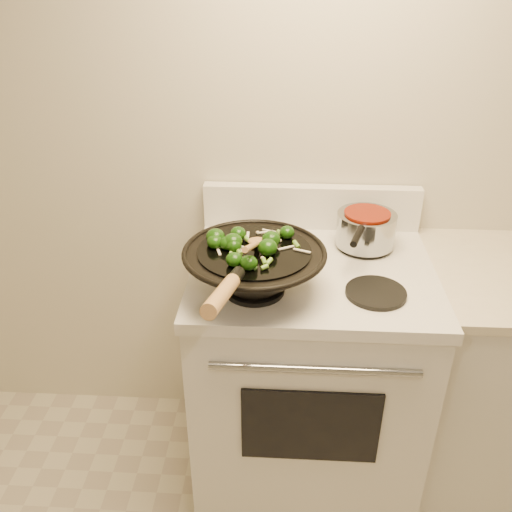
{
  "coord_description": "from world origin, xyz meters",
  "views": [
    {
      "loc": [
        -0.32,
        -0.34,
        1.8
      ],
      "look_at": [
        -0.4,
        1.03,
        1.03
      ],
      "focal_mm": 38.0,
      "sensor_mm": 36.0,
      "label": 1
    }
  ],
  "objects": [
    {
      "name": "saucepan",
      "position": [
        -0.04,
        1.32,
        0.99
      ],
      "size": [
        0.2,
        0.31,
        0.12
      ],
      "color": "#92959A",
      "rests_on": "stove"
    },
    {
      "name": "stove",
      "position": [
        -0.22,
        1.17,
        0.47
      ],
      "size": [
        0.78,
        0.67,
        1.08
      ],
      "color": "white",
      "rests_on": "ground"
    },
    {
      "name": "stirfry",
      "position": [
        -0.43,
        1.02,
        1.08
      ],
      "size": [
        0.31,
        0.26,
        0.05
      ],
      "color": "#123708",
      "rests_on": "wok"
    },
    {
      "name": "wooden_spoon",
      "position": [
        -0.4,
        0.98,
        1.1
      ],
      "size": [
        0.07,
        0.28,
        0.12
      ],
      "color": "#A77942",
      "rests_on": "wok"
    },
    {
      "name": "wok",
      "position": [
        -0.4,
        1.01,
        1.0
      ],
      "size": [
        0.42,
        0.69,
        0.26
      ],
      "color": "black",
      "rests_on": "stove"
    }
  ]
}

